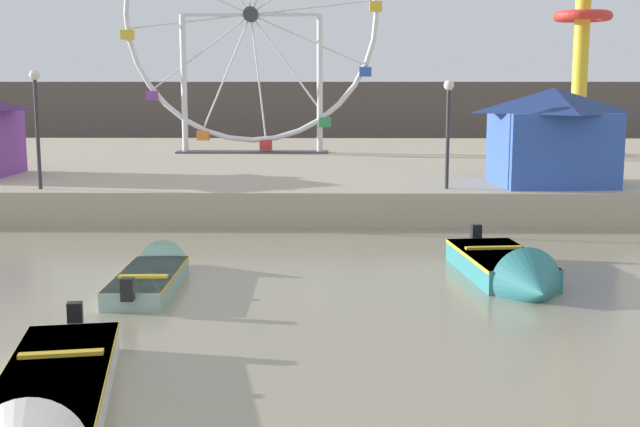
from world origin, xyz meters
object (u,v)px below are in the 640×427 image
Objects in this scene: ferris_wheel_white_frame at (251,19)px; promenade_lamp_far at (36,111)px; motorboat_teal_painted at (512,272)px; promenade_lamp_near at (448,117)px; drop_tower_yellow_tower at (582,28)px; motorboat_white_red_stripe at (45,413)px; carnival_booth_blue_tent at (552,135)px; motorboat_seafoam at (156,272)px.

ferris_wheel_white_frame is 15.02m from promenade_lamp_far.
promenade_lamp_near is (-0.36, 8.12, 3.04)m from motorboat_teal_painted.
motorboat_white_red_stripe is at bearing -117.30° from drop_tower_yellow_tower.
carnival_booth_blue_tent is at bearing -48.09° from ferris_wheel_white_frame.
motorboat_white_red_stripe is 30.02m from ferris_wheel_white_frame.
ferris_wheel_white_frame is 0.92× the size of drop_tower_yellow_tower.
promenade_lamp_near is at bearing 145.08° from motorboat_white_red_stripe.
drop_tower_yellow_tower reaches higher than motorboat_teal_painted.
ferris_wheel_white_frame is 16.93m from carnival_booth_blue_tent.
ferris_wheel_white_frame reaches higher than promenade_lamp_near.
promenade_lamp_far is at bearing -127.27° from motorboat_teal_painted.
drop_tower_yellow_tower is (15.14, -0.31, -0.43)m from ferris_wheel_white_frame.
promenade_lamp_far is (-5.21, 7.60, 3.29)m from motorboat_seafoam.
drop_tower_yellow_tower is (7.40, 21.03, 6.53)m from motorboat_teal_painted.
motorboat_white_red_stripe is 16.92m from promenade_lamp_far.
promenade_lamp_near is at bearing -166.28° from carnival_booth_blue_tent.
drop_tower_yellow_tower is 3.65× the size of promenade_lamp_far.
carnival_booth_blue_tent is (11.00, 9.01, 2.49)m from motorboat_seafoam.
promenade_lamp_far is at bearing -147.11° from drop_tower_yellow_tower.
motorboat_teal_painted is 0.84× the size of motorboat_white_red_stripe.
drop_tower_yellow_tower is at bearing -37.20° from motorboat_seafoam.
motorboat_teal_painted is 1.45× the size of promenade_lamp_near.
motorboat_seafoam is 0.80× the size of motorboat_white_red_stripe.
promenade_lamp_far is (-5.31, -13.54, -3.75)m from ferris_wheel_white_frame.
carnival_booth_blue_tent is at bearing -51.69° from motorboat_seafoam.
motorboat_seafoam is 0.34× the size of drop_tower_yellow_tower.
carnival_booth_blue_tent is 16.29m from promenade_lamp_far.
promenade_lamp_far is at bearing -178.60° from carnival_booth_blue_tent.
promenade_lamp_near reaches higher than motorboat_seafoam.
motorboat_seafoam is at bearing -133.40° from promenade_lamp_near.
promenade_lamp_far reaches higher than motorboat_white_red_stripe.
motorboat_teal_painted is 1.21× the size of carnival_booth_blue_tent.
promenade_lamp_near is at bearing 1.40° from promenade_lamp_far.
promenade_lamp_far is at bearing -171.30° from motorboat_white_red_stripe.
drop_tower_yellow_tower is at bearing 59.01° from promenade_lamp_near.
ferris_wheel_white_frame is 15.65m from promenade_lamp_near.
motorboat_white_red_stripe is at bearing -178.64° from motorboat_seafoam.
carnival_booth_blue_tent is (10.89, -12.14, -4.55)m from ferris_wheel_white_frame.
motorboat_teal_painted is at bearing -30.87° from promenade_lamp_far.
motorboat_white_red_stripe is 1.57× the size of promenade_lamp_far.
motorboat_teal_painted is at bearing -112.45° from carnival_booth_blue_tent.
motorboat_seafoam is 26.65m from drop_tower_yellow_tower.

